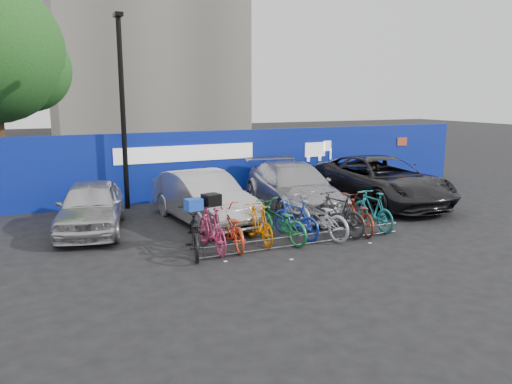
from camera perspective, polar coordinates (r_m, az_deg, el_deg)
ground at (r=12.90m, az=4.22°, el=-5.42°), size 100.00×100.00×0.00m
hoarding at (r=18.03m, az=-4.90°, el=3.20°), size 22.00×0.18×2.40m
lamppost at (r=16.47m, az=-15.00°, el=9.35°), size 0.25×0.50×6.11m
bike_rack at (r=12.36m, az=5.58°, el=-5.41°), size 5.60×0.03×0.30m
car_0 at (r=14.23m, az=-18.34°, el=-1.55°), size 2.46×4.28×1.37m
car_1 at (r=14.48m, az=-6.05°, el=-0.64°), size 2.08×4.61×1.47m
car_2 at (r=15.97m, az=4.31°, el=0.54°), size 2.77×5.40×1.50m
car_3 at (r=17.48m, az=14.07°, el=1.31°), size 2.85×5.81×1.59m
bike_0 at (r=11.67m, az=-7.07°, el=-4.58°), size 1.17×2.10×1.05m
bike_1 at (r=11.86m, az=-5.08°, el=-4.16°), size 0.53×1.83×1.10m
bike_2 at (r=12.12m, az=-2.86°, el=-3.99°), size 0.87×2.00×1.02m
bike_3 at (r=12.42m, az=0.34°, el=-3.62°), size 0.53×1.70×1.01m
bike_4 at (r=12.57m, az=2.74°, el=-3.41°), size 1.10×2.06×1.03m
bike_5 at (r=12.93m, az=4.55°, el=-3.06°), size 0.89×1.75×1.01m
bike_6 at (r=13.06m, az=7.18°, el=-2.78°), size 1.16×2.20×1.10m
bike_7 at (r=13.36m, az=9.35°, el=-2.41°), size 0.93×1.99×1.15m
bike_8 at (r=13.74m, az=11.65°, el=-2.44°), size 1.10×2.01×1.00m
bike_9 at (r=14.06m, az=13.19°, el=-2.04°), size 0.53×1.80×1.08m
cargo_crate at (r=11.51m, az=-7.14°, el=-1.43°), size 0.41×0.34×0.27m
cargo_topcase at (r=11.70m, az=-5.13°, el=-0.90°), size 0.45×0.42×0.28m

